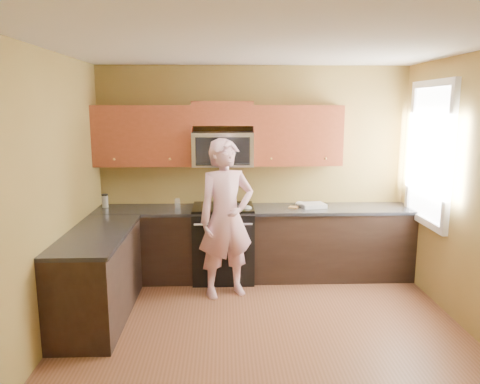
{
  "coord_description": "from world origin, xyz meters",
  "views": [
    {
      "loc": [
        -0.39,
        -3.95,
        2.18
      ],
      "look_at": [
        -0.2,
        1.3,
        1.2
      ],
      "focal_mm": 34.22,
      "sensor_mm": 36.0,
      "label": 1
    }
  ],
  "objects_px": {
    "microwave": "(223,165)",
    "butter_tub": "(239,210)",
    "stove": "(223,242)",
    "frying_pan": "(232,209)",
    "woman": "(226,219)",
    "travel_mug": "(105,207)"
  },
  "relations": [
    {
      "from": "microwave",
      "to": "butter_tub",
      "type": "distance_m",
      "value": 0.61
    },
    {
      "from": "stove",
      "to": "frying_pan",
      "type": "relative_size",
      "value": 2.09
    },
    {
      "from": "microwave",
      "to": "frying_pan",
      "type": "xyz_separation_m",
      "value": [
        0.11,
        -0.29,
        -0.5
      ]
    },
    {
      "from": "frying_pan",
      "to": "butter_tub",
      "type": "height_order",
      "value": "frying_pan"
    },
    {
      "from": "stove",
      "to": "woman",
      "type": "relative_size",
      "value": 0.52
    },
    {
      "from": "stove",
      "to": "microwave",
      "type": "height_order",
      "value": "microwave"
    },
    {
      "from": "microwave",
      "to": "frying_pan",
      "type": "height_order",
      "value": "microwave"
    },
    {
      "from": "woman",
      "to": "frying_pan",
      "type": "bearing_deg",
      "value": 57.63
    },
    {
      "from": "microwave",
      "to": "woman",
      "type": "distance_m",
      "value": 0.84
    },
    {
      "from": "stove",
      "to": "frying_pan",
      "type": "xyz_separation_m",
      "value": [
        0.11,
        -0.17,
        0.47
      ]
    },
    {
      "from": "microwave",
      "to": "woman",
      "type": "bearing_deg",
      "value": -86.9
    },
    {
      "from": "woman",
      "to": "travel_mug",
      "type": "distance_m",
      "value": 1.66
    },
    {
      "from": "stove",
      "to": "microwave",
      "type": "distance_m",
      "value": 0.98
    },
    {
      "from": "microwave",
      "to": "butter_tub",
      "type": "relative_size",
      "value": 6.93
    },
    {
      "from": "microwave",
      "to": "travel_mug",
      "type": "height_order",
      "value": "microwave"
    },
    {
      "from": "microwave",
      "to": "butter_tub",
      "type": "height_order",
      "value": "microwave"
    },
    {
      "from": "woman",
      "to": "butter_tub",
      "type": "relative_size",
      "value": 16.73
    },
    {
      "from": "microwave",
      "to": "woman",
      "type": "relative_size",
      "value": 0.41
    },
    {
      "from": "stove",
      "to": "woman",
      "type": "distance_m",
      "value": 0.69
    },
    {
      "from": "woman",
      "to": "stove",
      "type": "bearing_deg",
      "value": 72.87
    },
    {
      "from": "stove",
      "to": "woman",
      "type": "bearing_deg",
      "value": -86.17
    },
    {
      "from": "butter_tub",
      "to": "travel_mug",
      "type": "height_order",
      "value": "travel_mug"
    }
  ]
}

